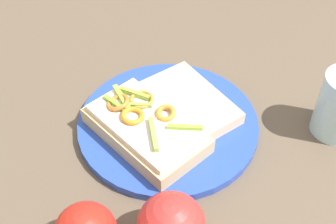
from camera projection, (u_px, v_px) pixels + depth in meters
name	position (u px, v px, depth m)	size (l,w,h in m)	color
ground_plane	(168.00, 128.00, 0.69)	(2.00, 2.00, 0.00)	brown
plate	(168.00, 124.00, 0.69)	(0.27, 0.27, 0.01)	#2747B4
sandwich	(145.00, 127.00, 0.65)	(0.20, 0.15, 0.05)	tan
bread_slice_side	(189.00, 103.00, 0.70)	(0.15, 0.09, 0.02)	beige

